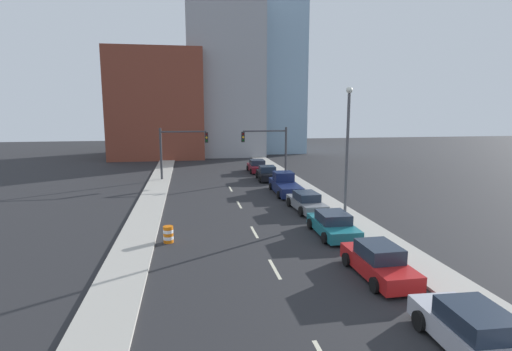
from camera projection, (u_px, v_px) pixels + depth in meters
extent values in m
cube|color=#ADA89E|center=(163.00, 171.00, 48.17)|extent=(2.19, 94.59, 0.13)
cube|color=#ADA89E|center=(275.00, 169.00, 50.47)|extent=(2.19, 94.59, 0.13)
cube|color=beige|center=(275.00, 269.00, 18.74)|extent=(0.16, 2.40, 0.01)
cube|color=beige|center=(254.00, 232.00, 24.40)|extent=(0.16, 2.40, 0.01)
cube|color=beige|center=(239.00, 205.00, 31.46)|extent=(0.16, 2.40, 0.01)
cube|color=beige|center=(231.00, 189.00, 37.74)|extent=(0.16, 2.40, 0.01)
cube|color=brown|center=(158.00, 105.00, 64.49)|extent=(14.00, 16.00, 16.35)
cube|color=#99999E|center=(222.00, 65.00, 69.05)|extent=(12.00, 20.00, 30.12)
cube|color=#8CADC6|center=(259.00, 79.00, 74.46)|extent=(13.00, 20.00, 26.18)
cylinder|color=#38383D|center=(161.00, 154.00, 41.91)|extent=(0.24, 0.24, 5.53)
cylinder|color=#38383D|center=(183.00, 132.00, 41.92)|extent=(4.79, 0.16, 0.16)
cube|color=black|center=(206.00, 137.00, 42.42)|extent=(0.34, 0.32, 1.10)
cylinder|color=#4C0C0C|center=(206.00, 134.00, 42.20)|extent=(0.22, 0.04, 0.22)
cylinder|color=yellow|center=(207.00, 138.00, 42.26)|extent=(0.22, 0.04, 0.22)
cylinder|color=#0C3F14|center=(207.00, 141.00, 42.31)|extent=(0.22, 0.04, 0.22)
cylinder|color=#38383D|center=(286.00, 152.00, 44.15)|extent=(0.24, 0.24, 5.53)
cylinder|color=#38383D|center=(265.00, 131.00, 43.37)|extent=(4.79, 0.16, 0.16)
cube|color=black|center=(243.00, 137.00, 43.07)|extent=(0.34, 0.32, 1.10)
cylinder|color=#4C0C0C|center=(243.00, 134.00, 42.85)|extent=(0.22, 0.04, 0.22)
cylinder|color=yellow|center=(243.00, 137.00, 42.91)|extent=(0.22, 0.04, 0.22)
cylinder|color=#0C3F14|center=(243.00, 140.00, 42.96)|extent=(0.22, 0.04, 0.22)
cylinder|color=orange|center=(169.00, 241.00, 22.47)|extent=(0.56, 0.56, 0.19)
cylinder|color=white|center=(168.00, 238.00, 22.44)|extent=(0.56, 0.56, 0.19)
cylinder|color=orange|center=(168.00, 234.00, 22.41)|extent=(0.56, 0.56, 0.19)
cylinder|color=white|center=(168.00, 231.00, 22.38)|extent=(0.56, 0.56, 0.19)
cylinder|color=orange|center=(168.00, 228.00, 22.35)|extent=(0.56, 0.56, 0.19)
cylinder|color=#4C4C51|center=(347.00, 156.00, 27.30)|extent=(0.20, 0.20, 8.48)
sphere|color=white|center=(349.00, 90.00, 26.58)|extent=(0.44, 0.44, 0.44)
cube|color=#B2B2BC|center=(475.00, 338.00, 12.12)|extent=(2.00, 4.83, 0.67)
cube|color=#1E2838|center=(477.00, 319.00, 12.01)|extent=(1.69, 2.20, 0.62)
cylinder|color=black|center=(419.00, 321.00, 13.47)|extent=(0.24, 0.69, 0.68)
cylinder|color=black|center=(471.00, 317.00, 13.72)|extent=(0.24, 0.69, 0.68)
cube|color=red|center=(378.00, 265.00, 17.79)|extent=(1.78, 4.64, 0.70)
cube|color=#1E2838|center=(379.00, 251.00, 17.68)|extent=(1.54, 2.10, 0.64)
cylinder|color=black|center=(346.00, 260.00, 19.05)|extent=(0.23, 0.65, 0.64)
cylinder|color=black|center=(381.00, 257.00, 19.38)|extent=(0.23, 0.65, 0.64)
cylinder|color=black|center=(375.00, 285.00, 16.28)|extent=(0.23, 0.65, 0.64)
cylinder|color=black|center=(415.00, 282.00, 16.60)|extent=(0.23, 0.65, 0.64)
cube|color=#196B75|center=(333.00, 227.00, 23.76)|extent=(1.96, 4.65, 0.63)
cube|color=#1E2838|center=(333.00, 217.00, 23.66)|extent=(1.70, 2.10, 0.58)
cylinder|color=black|center=(310.00, 224.00, 25.03)|extent=(0.23, 0.66, 0.66)
cylinder|color=black|center=(340.00, 222.00, 25.33)|extent=(0.23, 0.66, 0.66)
cylinder|color=black|center=(325.00, 238.00, 22.24)|extent=(0.23, 0.66, 0.66)
cylinder|color=black|center=(358.00, 236.00, 22.54)|extent=(0.23, 0.66, 0.66)
cube|color=slate|center=(306.00, 204.00, 29.61)|extent=(1.95, 4.80, 0.60)
cube|color=#1E2838|center=(307.00, 196.00, 29.52)|extent=(1.62, 2.19, 0.58)
cylinder|color=black|center=(289.00, 202.00, 30.86)|extent=(0.25, 0.71, 0.70)
cylinder|color=black|center=(311.00, 201.00, 31.24)|extent=(0.25, 0.71, 0.70)
cylinder|color=black|center=(301.00, 211.00, 28.03)|extent=(0.25, 0.71, 0.70)
cylinder|color=black|center=(325.00, 210.00, 28.41)|extent=(0.25, 0.71, 0.70)
cube|color=#141E47|center=(285.00, 187.00, 35.60)|extent=(2.06, 6.16, 0.83)
cube|color=#141E47|center=(283.00, 176.00, 36.36)|extent=(1.73, 1.87, 0.82)
cylinder|color=black|center=(271.00, 186.00, 37.35)|extent=(0.23, 0.63, 0.62)
cylinder|color=black|center=(291.00, 186.00, 37.63)|extent=(0.23, 0.63, 0.62)
cylinder|color=black|center=(279.00, 195.00, 33.65)|extent=(0.23, 0.63, 0.62)
cylinder|color=black|center=(302.00, 194.00, 33.93)|extent=(0.23, 0.63, 0.62)
cube|color=black|center=(267.00, 175.00, 42.44)|extent=(2.02, 4.43, 0.71)
cube|color=#1E2838|center=(267.00, 169.00, 42.33)|extent=(1.70, 2.03, 0.64)
cylinder|color=black|center=(257.00, 175.00, 43.68)|extent=(0.25, 0.63, 0.62)
cylinder|color=black|center=(274.00, 175.00, 43.91)|extent=(0.25, 0.63, 0.62)
cylinder|color=black|center=(260.00, 180.00, 41.04)|extent=(0.25, 0.63, 0.62)
cylinder|color=black|center=(278.00, 179.00, 41.27)|extent=(0.25, 0.63, 0.62)
cube|color=maroon|center=(257.00, 168.00, 47.95)|extent=(1.89, 4.49, 0.69)
cube|color=#1E2838|center=(257.00, 162.00, 47.85)|extent=(1.65, 2.03, 0.62)
cylinder|color=black|center=(248.00, 168.00, 49.19)|extent=(0.22, 0.62, 0.62)
cylinder|color=black|center=(263.00, 168.00, 49.50)|extent=(0.22, 0.62, 0.62)
cylinder|color=black|center=(251.00, 171.00, 46.48)|extent=(0.22, 0.62, 0.62)
cylinder|color=black|center=(267.00, 171.00, 46.79)|extent=(0.22, 0.62, 0.62)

